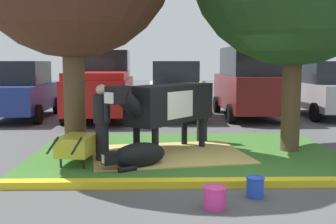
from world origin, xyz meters
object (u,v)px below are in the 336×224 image
(bucket_blue, at_px, (255,186))
(calf_lying, at_px, (138,156))
(person_visitor_near, at_px, (102,121))
(cow_holstein, at_px, (168,104))
(suv_black, at_px, (250,82))
(sedan_red, at_px, (325,90))
(wheelbarrow, at_px, (78,145))
(sedan_blue, at_px, (22,91))
(person_handler, at_px, (202,109))
(bucket_pink, at_px, (215,197))
(hatchback_white, at_px, (174,90))
(pickup_truck_maroon, at_px, (102,87))

(bucket_blue, bearing_deg, calf_lying, 135.59)
(person_visitor_near, bearing_deg, cow_holstein, 27.68)
(suv_black, distance_m, sedan_red, 2.88)
(wheelbarrow, height_order, sedan_blue, sedan_blue)
(person_handler, bearing_deg, cow_holstein, -122.68)
(person_visitor_near, distance_m, bucket_pink, 3.37)
(calf_lying, height_order, suv_black, suv_black)
(wheelbarrow, bearing_deg, bucket_pink, -47.02)
(person_handler, xyz_separation_m, hatchback_white, (-0.48, 4.99, 0.16))
(calf_lying, bearing_deg, wheelbarrow, 167.23)
(bucket_blue, height_order, pickup_truck_maroon, pickup_truck_maroon)
(person_visitor_near, distance_m, hatchback_white, 7.26)
(cow_holstein, distance_m, wheelbarrow, 2.12)
(calf_lying, bearing_deg, bucket_pink, -62.69)
(bucket_pink, bearing_deg, sedan_red, 61.10)
(calf_lying, relative_size, person_handler, 0.83)
(person_handler, relative_size, hatchback_white, 0.35)
(person_visitor_near, relative_size, sedan_red, 0.35)
(sedan_red, bearing_deg, wheelbarrow, -136.66)
(bucket_pink, bearing_deg, calf_lying, 117.31)
(sedan_blue, xyz_separation_m, pickup_truck_maroon, (2.79, 0.26, 0.13))
(calf_lying, xyz_separation_m, bucket_blue, (1.81, -1.77, -0.08))
(suv_black, bearing_deg, hatchback_white, 175.00)
(person_visitor_near, bearing_deg, suv_black, 57.05)
(sedan_blue, bearing_deg, calf_lying, -58.46)
(bucket_blue, distance_m, suv_black, 9.34)
(pickup_truck_maroon, bearing_deg, sedan_blue, -174.64)
(pickup_truck_maroon, relative_size, hatchback_white, 1.23)
(cow_holstein, distance_m, person_handler, 1.65)
(person_visitor_near, height_order, pickup_truck_maroon, pickup_truck_maroon)
(bucket_pink, relative_size, suv_black, 0.07)
(suv_black, bearing_deg, bucket_blue, -101.70)
(cow_holstein, xyz_separation_m, sedan_red, (5.94, 6.36, -0.11))
(person_visitor_near, relative_size, bucket_pink, 4.61)
(bucket_pink, height_order, hatchback_white, hatchback_white)
(cow_holstein, bearing_deg, calf_lying, -116.82)
(person_handler, xyz_separation_m, bucket_blue, (0.33, -4.33, -0.66))
(cow_holstein, relative_size, calf_lying, 2.11)
(person_visitor_near, bearing_deg, bucket_pink, -55.43)
(person_handler, height_order, hatchback_white, hatchback_white)
(calf_lying, distance_m, pickup_truck_maroon, 7.66)
(bucket_blue, bearing_deg, person_handler, 94.40)
(sedan_blue, bearing_deg, sedan_red, 1.96)
(person_handler, bearing_deg, hatchback_white, 95.55)
(person_handler, relative_size, person_visitor_near, 0.99)
(person_visitor_near, xyz_separation_m, bucket_pink, (1.88, -2.72, -0.67))
(wheelbarrow, distance_m, sedan_blue, 7.65)
(person_handler, distance_m, sedan_blue, 7.48)
(wheelbarrow, distance_m, suv_black, 8.61)
(calf_lying, xyz_separation_m, wheelbarrow, (-1.17, 0.27, 0.15))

